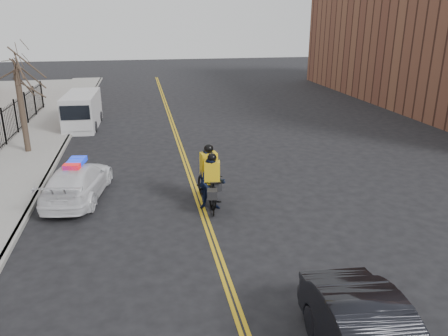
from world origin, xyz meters
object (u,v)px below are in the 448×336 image
at_px(police_cruiser, 77,181).
at_px(cyclist_far, 212,187).
at_px(cargo_van, 82,111).
at_px(cyclist_near, 209,182).

relative_size(police_cruiser, cyclist_far, 2.28).
relative_size(police_cruiser, cargo_van, 0.96).
relative_size(cargo_van, cyclist_near, 2.13).
height_order(police_cruiser, cyclist_near, cyclist_near).
distance_m(police_cruiser, cyclist_far, 5.18).
bearing_deg(cargo_van, police_cruiser, -82.74).
relative_size(cyclist_near, cyclist_far, 1.11).
xyz_separation_m(police_cruiser, cyclist_near, (4.80, -1.26, 0.10)).
height_order(cargo_van, cyclist_far, cyclist_far).
height_order(police_cruiser, cargo_van, cargo_van).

